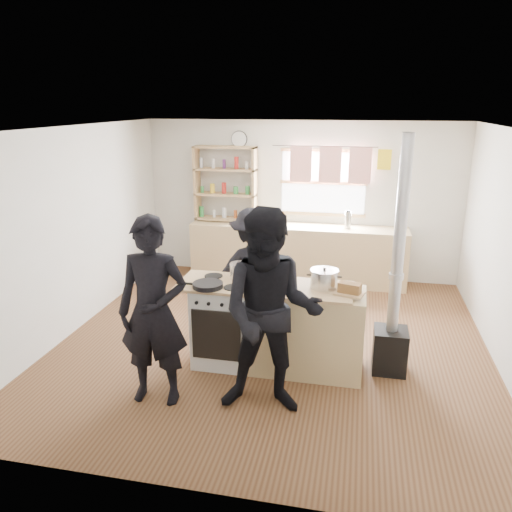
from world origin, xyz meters
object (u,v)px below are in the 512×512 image
(thermos, at_px, (348,220))
(person_near_right, at_px, (271,314))
(bread_board, at_px, (350,290))
(stockpot_stove, at_px, (241,271))
(roast_tray, at_px, (279,285))
(stockpot_counter, at_px, (324,279))
(flue_heater, at_px, (393,314))
(person_far, at_px, (254,271))
(person_near_left, at_px, (153,312))
(cooking_island, at_px, (278,326))
(skillet_greens, at_px, (208,285))

(thermos, bearing_deg, person_near_right, -98.91)
(person_near_right, bearing_deg, bread_board, 41.38)
(stockpot_stove, bearing_deg, roast_tray, -25.80)
(thermos, height_order, stockpot_counter, thermos)
(flue_heater, xyz_separation_m, person_far, (-1.63, 0.68, 0.13))
(person_near_left, height_order, person_far, person_near_left)
(bread_board, bearing_deg, stockpot_stove, 168.92)
(flue_heater, bearing_deg, stockpot_counter, -172.82)
(roast_tray, distance_m, person_near_left, 1.31)
(person_near_left, bearing_deg, thermos, 61.47)
(thermos, height_order, person_near_left, person_near_left)
(roast_tray, height_order, stockpot_stove, stockpot_stove)
(thermos, distance_m, bread_board, 2.86)
(cooking_island, distance_m, person_near_right, 0.93)
(person_near_left, bearing_deg, bread_board, 19.47)
(stockpot_stove, relative_size, person_near_right, 0.12)
(stockpot_stove, distance_m, bread_board, 1.19)
(person_near_left, distance_m, person_near_right, 1.10)
(person_near_right, bearing_deg, thermos, 76.17)
(roast_tray, xyz_separation_m, stockpot_stove, (-0.46, 0.22, 0.04))
(stockpot_counter, bearing_deg, skillet_greens, -168.31)
(bread_board, relative_size, flue_heater, 0.13)
(bread_board, xyz_separation_m, person_near_left, (-1.76, -0.77, -0.07))
(person_far, bearing_deg, flue_heater, 150.51)
(roast_tray, bearing_deg, flue_heater, 10.96)
(skillet_greens, distance_m, person_far, 1.06)
(cooking_island, relative_size, skillet_greens, 6.21)
(flue_heater, distance_m, person_near_right, 1.50)
(person_far, bearing_deg, bread_board, 135.30)
(thermos, xyz_separation_m, cooking_island, (-0.62, -2.77, -0.57))
(roast_tray, relative_size, bread_board, 1.03)
(person_near_left, relative_size, person_far, 1.16)
(roast_tray, distance_m, stockpot_stove, 0.51)
(skillet_greens, height_order, roast_tray, roast_tray)
(cooking_island, height_order, skillet_greens, skillet_greens)
(thermos, height_order, person_far, person_far)
(cooking_island, distance_m, stockpot_stove, 0.72)
(person_near_left, bearing_deg, person_near_right, -0.61)
(cooking_island, bearing_deg, skillet_greens, -165.10)
(skillet_greens, xyz_separation_m, bread_board, (1.44, 0.10, 0.02))
(bread_board, relative_size, person_far, 0.21)
(flue_heater, bearing_deg, cooking_island, -173.00)
(stockpot_stove, relative_size, bread_board, 0.74)
(flue_heater, bearing_deg, roast_tray, -169.04)
(thermos, xyz_separation_m, stockpot_stove, (-1.06, -2.63, -0.02))
(stockpot_counter, distance_m, person_near_right, 0.94)
(roast_tray, relative_size, person_far, 0.21)
(stockpot_stove, xyz_separation_m, stockpot_counter, (0.91, -0.09, 0.01))
(stockpot_stove, height_order, person_near_right, person_near_right)
(person_near_right, bearing_deg, flue_heater, 34.75)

